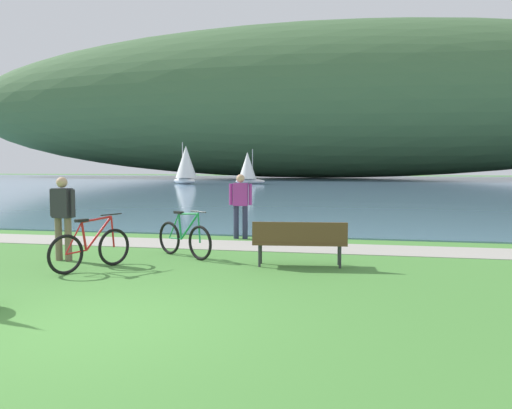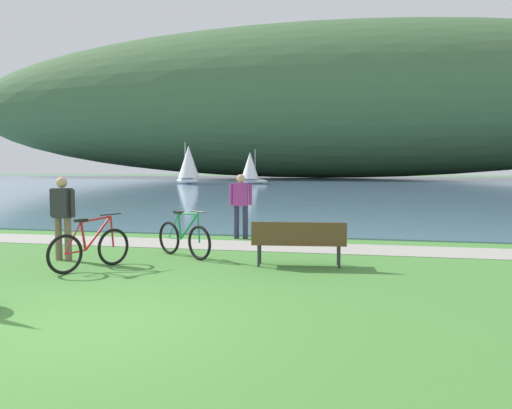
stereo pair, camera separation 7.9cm
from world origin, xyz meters
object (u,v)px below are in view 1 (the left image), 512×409
object	(u,v)px
park_bench_near_camera	(300,240)
bicycle_beside_path	(91,249)
person_on_the_grass	(63,213)
sailboat_nearest_to_shore	(186,164)
person_at_shoreline	(241,202)
sailboat_mid_bay	(248,168)
bicycle_leaning_near_bench	(184,239)

from	to	relation	value
park_bench_near_camera	bicycle_beside_path	size ratio (longest dim) A/B	1.14
person_on_the_grass	sailboat_nearest_to_shore	bearing A→B (deg)	105.66
person_at_shoreline	sailboat_mid_bay	world-z (taller)	sailboat_mid_bay
bicycle_leaning_near_bench	person_on_the_grass	bearing A→B (deg)	-159.56
park_bench_near_camera	sailboat_nearest_to_shore	size ratio (longest dim) A/B	0.43
sailboat_nearest_to_shore	park_bench_near_camera	bearing A→B (deg)	-68.14
park_bench_near_camera	bicycle_leaning_near_bench	size ratio (longest dim) A/B	1.22
sailboat_nearest_to_shore	sailboat_mid_bay	xyz separation A→B (m)	(6.18, 1.30, -0.33)
bicycle_beside_path	sailboat_nearest_to_shore	distance (m)	43.34
sailboat_mid_bay	person_on_the_grass	bearing A→B (deg)	-82.90
park_bench_near_camera	bicycle_leaning_near_bench	world-z (taller)	bicycle_leaning_near_bench
person_at_shoreline	sailboat_nearest_to_shore	size ratio (longest dim) A/B	0.40
person_on_the_grass	sailboat_nearest_to_shore	world-z (taller)	sailboat_nearest_to_shore
bicycle_leaning_near_bench	sailboat_nearest_to_shore	size ratio (longest dim) A/B	0.35
person_at_shoreline	sailboat_nearest_to_shore	distance (m)	39.62
bicycle_beside_path	park_bench_near_camera	bearing A→B (deg)	15.54
person_on_the_grass	sailboat_nearest_to_shore	size ratio (longest dim) A/B	0.40
bicycle_leaning_near_bench	person_at_shoreline	bearing A→B (deg)	79.46
sailboat_mid_bay	sailboat_nearest_to_shore	bearing A→B (deg)	-168.13
park_bench_near_camera	person_on_the_grass	world-z (taller)	person_on_the_grass
bicycle_beside_path	sailboat_nearest_to_shore	bearing A→B (deg)	106.70
sailboat_nearest_to_shore	bicycle_beside_path	bearing A→B (deg)	-73.30
bicycle_beside_path	person_at_shoreline	distance (m)	4.92
bicycle_leaning_near_bench	person_at_shoreline	xyz separation A→B (m)	(0.55, 2.94, 0.58)
person_at_shoreline	person_on_the_grass	world-z (taller)	same
person_at_shoreline	sailboat_nearest_to_shore	world-z (taller)	sailboat_nearest_to_shore
sailboat_nearest_to_shore	bicycle_leaning_near_bench	bearing A→B (deg)	-71.03
bicycle_leaning_near_bench	sailboat_nearest_to_shore	world-z (taller)	sailboat_nearest_to_shore
park_bench_near_camera	sailboat_mid_bay	bearing A→B (deg)	103.53
person_at_shoreline	bicycle_leaning_near_bench	bearing A→B (deg)	-100.54
person_at_shoreline	sailboat_mid_bay	bearing A→B (deg)	101.92
bicycle_beside_path	bicycle_leaning_near_bench	bearing A→B (deg)	51.60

